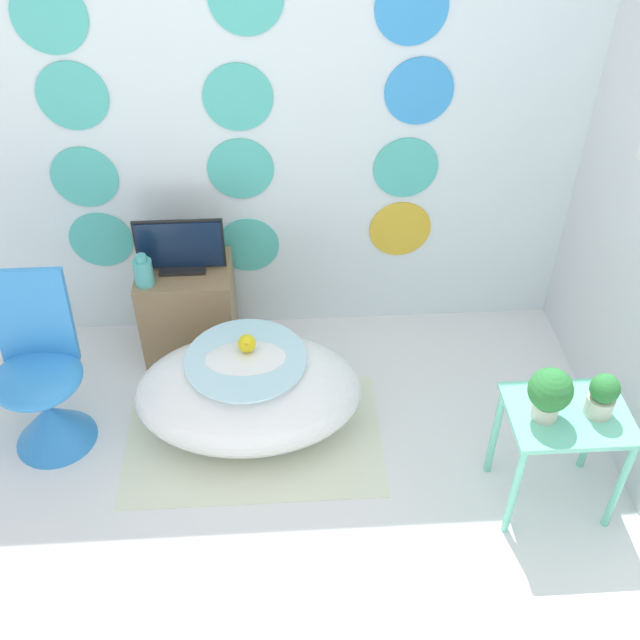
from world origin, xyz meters
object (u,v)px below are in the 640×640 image
bathtub (249,393)px  potted_plant_right (603,395)px  potted_plant_left (550,392)px  vase (143,272)px  tv (180,248)px  chair (45,397)px

bathtub → potted_plant_right: potted_plant_right is taller
bathtub → potted_plant_left: potted_plant_left is taller
vase → potted_plant_right: size_ratio=0.87×
tv → bathtub: bearing=-62.1°
tv → potted_plant_right: tv is taller
chair → potted_plant_right: size_ratio=4.51×
bathtub → potted_plant_right: size_ratio=5.45×
vase → potted_plant_left: bearing=-30.2°
bathtub → potted_plant_left: bearing=-22.5°
tv → vase: size_ratio=2.59×
vase → potted_plant_left: 1.92m
potted_plant_left → potted_plant_right: size_ratio=1.21×
chair → vase: bearing=47.8°
chair → tv: chair is taller
bathtub → chair: chair is taller
potted_plant_left → potted_plant_right: bearing=1.7°
tv → potted_plant_left: 1.84m
chair → tv: (0.60, 0.59, 0.38)m
bathtub → vase: size_ratio=6.24×
tv → potted_plant_right: (1.71, -1.07, -0.02)m
bathtub → potted_plant_right: 1.53m
bathtub → vase: (-0.48, 0.48, 0.36)m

